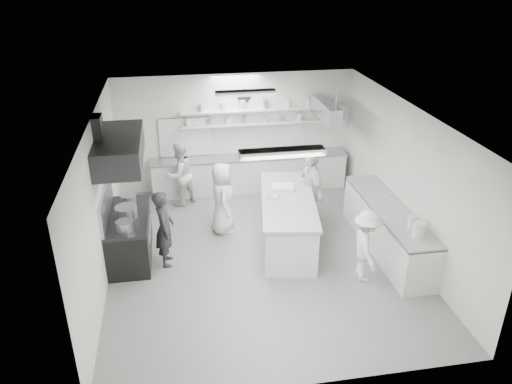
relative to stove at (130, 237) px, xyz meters
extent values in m
cube|color=gray|center=(2.60, -0.40, -0.46)|extent=(6.00, 7.00, 0.02)
cube|color=silver|center=(2.60, -0.40, 2.56)|extent=(6.00, 7.00, 0.02)
cube|color=silver|center=(2.60, 3.10, 1.05)|extent=(6.00, 0.04, 3.00)
cube|color=silver|center=(2.60, -3.90, 1.05)|extent=(6.00, 0.04, 3.00)
cube|color=silver|center=(-0.40, -0.40, 1.05)|extent=(0.04, 7.00, 3.00)
cube|color=silver|center=(5.60, -0.40, 1.05)|extent=(0.04, 7.00, 3.00)
cube|color=black|center=(0.00, 0.00, 0.00)|extent=(0.80, 1.80, 0.90)
cube|color=black|center=(0.00, 0.00, 1.90)|extent=(0.85, 2.00, 0.50)
cube|color=silver|center=(2.90, 2.80, 0.01)|extent=(5.00, 0.60, 0.92)
cube|color=silver|center=(3.30, 2.97, 1.30)|extent=(4.20, 0.26, 0.04)
cube|color=silver|center=(3.30, 2.97, 1.65)|extent=(4.20, 0.26, 0.04)
cube|color=black|center=(1.30, 3.08, 1.00)|extent=(1.30, 0.04, 1.00)
cylinder|color=white|center=(2.80, 3.06, 2.00)|extent=(0.32, 0.05, 0.32)
cube|color=silver|center=(5.25, -0.60, 0.02)|extent=(0.74, 3.30, 0.94)
cube|color=#A3A8B2|center=(4.60, 2.00, 1.85)|extent=(0.30, 1.60, 0.40)
cube|color=silver|center=(2.60, -2.20, 2.49)|extent=(1.30, 0.25, 0.10)
cube|color=silver|center=(2.60, 1.40, 2.49)|extent=(1.30, 0.25, 0.10)
cube|color=silver|center=(3.26, 0.03, 0.05)|extent=(1.43, 2.83, 1.00)
cylinder|color=#A3A8B2|center=(0.00, -0.07, 0.59)|extent=(0.43, 0.43, 0.27)
imported|color=#28282D|center=(0.71, -0.36, 0.34)|extent=(0.38, 0.58, 1.58)
imported|color=silver|center=(1.09, 2.25, 0.35)|extent=(0.99, 0.95, 1.60)
imported|color=silver|center=(1.97, 0.74, 0.36)|extent=(0.52, 0.80, 1.62)
imported|color=silver|center=(3.92, 0.66, 0.44)|extent=(0.60, 1.10, 1.78)
imported|color=silver|center=(4.40, -1.53, 0.27)|extent=(0.63, 0.98, 1.44)
imported|color=#A3A8B2|center=(2.98, 0.16, 0.58)|extent=(0.34, 0.34, 0.07)
imported|color=silver|center=(3.37, 0.37, 0.58)|extent=(0.27, 0.27, 0.07)
imported|color=silver|center=(5.29, -0.11, 0.52)|extent=(0.25, 0.25, 0.05)
camera|label=1|loc=(1.04, -9.00, 5.15)|focal=35.03mm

